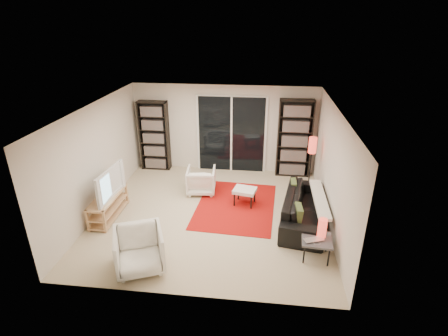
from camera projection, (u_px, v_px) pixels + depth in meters
The scene contains 20 objects.
floor at pixel (211, 214), 7.81m from camera, with size 5.00×5.00×0.00m, color beige.
wall_back at pixel (224, 129), 9.59m from camera, with size 5.00×0.02×2.40m, color beige.
wall_front at pixel (184, 232), 5.05m from camera, with size 5.00×0.02×2.40m, color beige.
wall_left at pixel (97, 159), 7.59m from camera, with size 0.02×5.00×2.40m, color beige.
wall_right at pixel (333, 170), 7.05m from camera, with size 0.02×5.00×2.40m, color beige.
ceiling at pixel (210, 108), 6.84m from camera, with size 5.00×5.00×0.02m, color white.
sliding_door at pixel (231, 135), 9.60m from camera, with size 1.92×0.08×2.16m.
bookshelf_left at pixel (154, 136), 9.74m from camera, with size 0.80×0.30×1.95m.
bookshelf_right at pixel (294, 139), 9.30m from camera, with size 0.90×0.30×2.10m.
tv_stand at pixel (108, 206), 7.60m from camera, with size 0.41×1.29×0.50m.
tv at pixel (106, 183), 7.37m from camera, with size 1.13×0.15×0.65m, color black.
rug at pixel (236, 205), 8.13m from camera, with size 1.75×2.37×0.01m, color #AA0F0B.
sofa at pixel (305, 208), 7.42m from camera, with size 2.20×0.86×0.64m, color black.
armchair_back at pixel (201, 180), 8.64m from camera, with size 0.68×0.70×0.64m, color white.
armchair_front at pixel (139, 250), 6.00m from camera, with size 0.80×0.83×0.75m, color white.
ottoman at pixel (245, 191), 8.06m from camera, with size 0.57×0.50×0.40m.
side_table at pixel (317, 241), 6.28m from camera, with size 0.57×0.57×0.40m.
laptop at pixel (315, 242), 6.16m from camera, with size 0.36×0.23×0.03m, color silver.
table_lamp at pixel (322, 228), 6.26m from camera, with size 0.16×0.16×0.36m, color red.
floor_lamp at pixel (312, 151), 8.34m from camera, with size 0.22×0.22×1.43m.
Camera 1 is at (1.07, -6.64, 4.10)m, focal length 28.00 mm.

